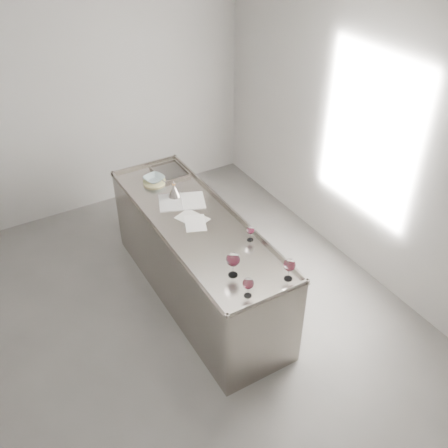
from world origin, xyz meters
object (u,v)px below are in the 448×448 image
counter (197,259)px  wine_glass_middle (248,284)px  wine_glass_small (251,231)px  wine_funnel (174,192)px  ceramic_bowl (154,179)px  wine_glass_left (233,260)px  wine_glass_right (289,265)px  notebook (182,202)px

counter → wine_glass_middle: size_ratio=14.15×
wine_glass_middle → wine_glass_small: 0.70m
wine_glass_middle → wine_funnel: 1.54m
counter → ceramic_bowl: 0.96m
wine_glass_middle → wine_glass_small: bearing=55.7°
wine_glass_left → wine_glass_small: bearing=40.6°
wine_glass_right → wine_glass_small: wine_glass_right is taller
wine_glass_left → wine_glass_right: (0.36, -0.26, -0.02)m
wine_glass_right → wine_funnel: 1.55m
counter → wine_glass_small: (0.27, -0.51, 0.57)m
ceramic_bowl → wine_funnel: size_ratio=1.03×
wine_glass_left → counter: bearing=83.5°
wine_funnel → wine_glass_left: bearing=-94.4°
wine_glass_middle → ceramic_bowl: (0.07, 1.89, -0.08)m
notebook → ceramic_bowl: size_ratio=2.59×
wine_glass_middle → wine_funnel: wine_funnel is taller
wine_glass_right → ceramic_bowl: size_ratio=0.97×
counter → wine_glass_left: bearing=-96.5°
counter → notebook: (0.03, 0.34, 0.47)m
wine_glass_left → ceramic_bowl: 1.63m
wine_glass_middle → wine_glass_small: wine_glass_middle is taller
counter → wine_glass_right: bearing=-76.4°
counter → wine_glass_right: size_ratio=12.47×
wine_glass_middle → notebook: wine_glass_middle is taller
wine_glass_left → notebook: wine_glass_left is taller
wine_glass_left → wine_funnel: wine_glass_left is taller
counter → wine_glass_left: (-0.09, -0.82, 0.62)m
wine_glass_left → wine_glass_middle: wine_glass_left is taller
wine_glass_left → notebook: bearing=84.1°
wine_glass_middle → wine_glass_right: (0.38, -0.00, 0.02)m
wine_glass_left → wine_funnel: bearing=85.6°
wine_glass_left → wine_glass_small: wine_glass_left is taller
wine_glass_right → wine_glass_small: size_ratio=1.35×
wine_glass_right → wine_funnel: wine_funnel is taller
wine_glass_right → wine_funnel: bearing=99.5°
notebook → wine_funnel: wine_funnel is taller
counter → wine_glass_middle: 1.24m
notebook → ceramic_bowl: bearing=120.9°
ceramic_bowl → wine_funnel: (0.06, -0.36, 0.01)m
wine_glass_small → ceramic_bowl: size_ratio=0.72×
ceramic_bowl → wine_glass_right: bearing=-80.6°
counter → notebook: bearing=85.4°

